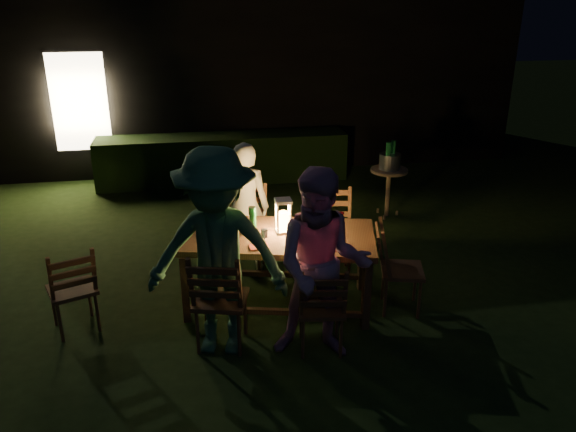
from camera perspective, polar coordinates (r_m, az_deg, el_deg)
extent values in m
plane|color=black|center=(6.44, 0.39, -6.33)|extent=(40.00, 40.00, 0.00)
cube|color=black|center=(11.92, -5.24, 14.70)|extent=(10.00, 4.00, 3.20)
cube|color=#FFE5B2|center=(10.09, -20.41, 10.79)|extent=(0.90, 0.06, 1.60)
cube|color=black|center=(9.71, -6.61, 5.84)|extent=(4.20, 0.70, 0.80)
cube|color=#4E2B1A|center=(5.59, -1.02, -2.15)|extent=(2.09, 1.40, 0.06)
cube|color=#4E2B1A|center=(5.57, -10.41, -7.36)|extent=(0.07, 0.07, 0.70)
cube|color=#4E2B1A|center=(6.25, -8.68, -3.91)|extent=(0.07, 0.07, 0.70)
cube|color=#4E2B1A|center=(5.42, 7.95, -8.07)|extent=(0.07, 0.07, 0.70)
cube|color=#4E2B1A|center=(6.12, 7.54, -4.43)|extent=(0.07, 0.07, 0.70)
cube|color=#4E2B1A|center=(5.12, -6.83, -8.43)|extent=(0.55, 0.54, 0.04)
cube|color=#4E2B1A|center=(4.82, -7.43, -6.61)|extent=(0.48, 0.26, 0.53)
cube|color=#4E2B1A|center=(5.06, 3.38, -9.30)|extent=(0.46, 0.45, 0.04)
cube|color=#4E2B1A|center=(4.78, 3.62, -7.71)|extent=(0.43, 0.20, 0.48)
cube|color=#4E2B1A|center=(6.44, -4.39, -1.75)|extent=(0.56, 0.54, 0.04)
cube|color=#4E2B1A|center=(6.52, -4.17, 1.29)|extent=(0.48, 0.27, 0.54)
cube|color=#4E2B1A|center=(6.38, 4.53, -2.09)|extent=(0.52, 0.50, 0.04)
cube|color=#4E2B1A|center=(6.45, 4.48, 0.92)|extent=(0.47, 0.23, 0.53)
cube|color=#4E2B1A|center=(5.76, 11.53, -5.44)|extent=(0.51, 0.52, 0.04)
cube|color=#4E2B1A|center=(5.63, 9.86, -2.91)|extent=(0.25, 0.45, 0.50)
cube|color=#4E2B1A|center=(5.71, -21.08, -7.00)|extent=(0.53, 0.52, 0.04)
cube|color=#4E2B1A|center=(5.43, -21.08, -5.36)|extent=(0.44, 0.28, 0.49)
imported|color=beige|center=(6.40, -4.37, 0.90)|extent=(0.63, 0.49, 1.52)
imported|color=#AE78A0|center=(4.79, 3.48, -5.14)|extent=(0.98, 0.84, 1.73)
imported|color=#346845|center=(4.84, -7.23, -3.91)|extent=(1.36, 0.98, 1.89)
cube|color=white|center=(5.62, -0.47, -1.53)|extent=(0.15, 0.15, 0.03)
cube|color=white|center=(5.50, -0.48, 1.54)|extent=(0.16, 0.16, 0.03)
cylinder|color=#FF9E3F|center=(5.57, -0.47, -0.44)|extent=(0.09, 0.09, 0.18)
cylinder|color=white|center=(5.85, -6.20, -0.76)|extent=(0.25, 0.25, 0.01)
cylinder|color=white|center=(5.45, -7.00, -2.52)|extent=(0.25, 0.25, 0.01)
cylinder|color=white|center=(5.76, 3.64, -1.04)|extent=(0.25, 0.25, 0.01)
cylinder|color=white|center=(5.36, 3.57, -2.85)|extent=(0.25, 0.25, 0.01)
cylinder|color=#0F471E|center=(5.55, -3.60, -0.45)|extent=(0.07, 0.07, 0.28)
cube|color=red|center=(5.30, -2.95, -3.12)|extent=(0.18, 0.14, 0.01)
cube|color=red|center=(5.28, 4.65, -3.26)|extent=(0.18, 0.14, 0.01)
cube|color=black|center=(5.40, -7.89, -2.87)|extent=(0.14, 0.07, 0.01)
cylinder|color=#906748|center=(8.10, 10.25, 4.58)|extent=(0.53, 0.53, 0.04)
cylinder|color=#906748|center=(8.21, 10.09, 2.28)|extent=(0.06, 0.06, 0.69)
cylinder|color=#A5A8AD|center=(8.07, 10.31, 5.47)|extent=(0.30, 0.30, 0.22)
cylinder|color=#0F471E|center=(8.00, 10.09, 5.72)|extent=(0.07, 0.07, 0.32)
cylinder|color=#0F471E|center=(8.11, 10.57, 5.90)|extent=(0.07, 0.07, 0.32)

